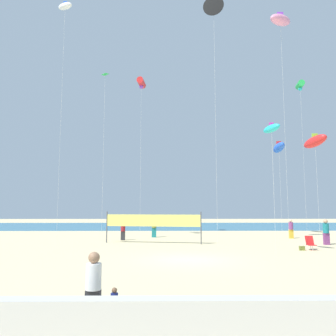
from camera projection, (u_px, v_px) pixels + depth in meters
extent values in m
plane|color=beige|center=(189.00, 260.00, 17.61)|extent=(120.00, 120.00, 0.00)
cube|color=teal|center=(173.00, 226.00, 48.81)|extent=(120.00, 20.00, 0.01)
cube|color=beige|center=(228.00, 321.00, 6.86)|extent=(28.00, 0.44, 0.91)
cube|color=#2D2D33|center=(93.00, 306.00, 8.16)|extent=(0.36, 0.22, 0.76)
cylinder|color=white|center=(94.00, 276.00, 8.24)|extent=(0.38, 0.38, 0.63)
sphere|color=#997051|center=(94.00, 258.00, 8.29)|extent=(0.28, 0.28, 0.28)
cube|color=#EA7260|center=(114.00, 314.00, 8.20)|extent=(0.17, 0.10, 0.36)
cylinder|color=navy|center=(114.00, 299.00, 8.24)|extent=(0.18, 0.18, 0.30)
sphere|color=brown|center=(114.00, 290.00, 8.26)|extent=(0.13, 0.13, 0.13)
cube|color=#7A3872|center=(326.00, 239.00, 24.72)|extent=(0.40, 0.24, 0.84)
cylinder|color=#19727A|center=(326.00, 228.00, 24.81)|extent=(0.42, 0.42, 0.70)
sphere|color=tan|center=(326.00, 221.00, 24.87)|extent=(0.31, 0.31, 0.31)
cube|color=#2D2D33|center=(123.00, 236.00, 28.11)|extent=(0.35, 0.21, 0.73)
cylinder|color=maroon|center=(123.00, 228.00, 28.18)|extent=(0.37, 0.37, 0.60)
sphere|color=#997051|center=(123.00, 222.00, 28.23)|extent=(0.27, 0.27, 0.27)
cube|color=gold|center=(291.00, 234.00, 29.66)|extent=(0.37, 0.22, 0.77)
cylinder|color=#7A3872|center=(291.00, 226.00, 29.74)|extent=(0.39, 0.39, 0.64)
sphere|color=beige|center=(291.00, 221.00, 29.79)|extent=(0.29, 0.29, 0.29)
cube|color=#19727A|center=(154.00, 233.00, 30.74)|extent=(0.40, 0.24, 0.84)
cylinder|color=olive|center=(154.00, 224.00, 30.83)|extent=(0.42, 0.42, 0.70)
sphere|color=beige|center=(154.00, 219.00, 30.89)|extent=(0.31, 0.31, 0.31)
cube|color=red|center=(312.00, 245.00, 21.62)|extent=(0.52, 0.48, 0.03)
cube|color=red|center=(309.00, 240.00, 21.94)|extent=(0.52, 0.23, 0.57)
cylinder|color=silver|center=(313.00, 248.00, 21.46)|extent=(0.03, 0.03, 0.32)
cylinder|color=silver|center=(311.00, 247.00, 21.75)|extent=(0.03, 0.03, 0.32)
cylinder|color=#4C4C51|center=(107.00, 227.00, 26.30)|extent=(0.08, 0.08, 2.40)
cylinder|color=#4C4C51|center=(201.00, 228.00, 25.11)|extent=(0.08, 0.08, 2.40)
cube|color=#EAE566|center=(153.00, 220.00, 25.77)|extent=(7.24, 1.31, 0.90)
cube|color=olive|center=(302.00, 248.00, 21.51)|extent=(0.34, 0.17, 0.27)
cylinder|color=silver|center=(103.00, 154.00, 29.77)|extent=(0.01, 0.01, 14.75)
pyramid|color=green|center=(105.00, 74.00, 30.61)|extent=(0.72, 0.71, 0.26)
cylinder|color=silver|center=(281.00, 190.00, 34.42)|extent=(0.01, 0.01, 8.88)
ellipsoid|color=blue|center=(279.00, 148.00, 34.93)|extent=(0.88, 2.56, 1.21)
cube|color=red|center=(279.00, 144.00, 34.97)|extent=(0.49, 0.06, 0.61)
cylinder|color=silver|center=(304.00, 158.00, 34.68)|extent=(0.01, 0.01, 15.60)
cylinder|color=green|center=(300.00, 85.00, 35.57)|extent=(0.86, 1.35, 0.69)
sphere|color=#26BFCC|center=(300.00, 89.00, 35.52)|extent=(0.41, 0.41, 0.41)
cylinder|color=silver|center=(141.00, 157.00, 34.33)|extent=(0.01, 0.01, 15.70)
cylinder|color=red|center=(141.00, 83.00, 35.23)|extent=(0.88, 1.80, 0.68)
sphere|color=purple|center=(141.00, 87.00, 35.18)|extent=(0.41, 0.41, 0.41)
cylinder|color=silver|center=(61.00, 119.00, 28.63)|extent=(0.01, 0.01, 20.44)
ellipsoid|color=white|center=(65.00, 6.00, 29.80)|extent=(1.79, 1.47, 0.81)
cube|color=blue|center=(65.00, 4.00, 29.83)|extent=(0.34, 0.06, 0.42)
cylinder|color=silver|center=(285.00, 127.00, 26.98)|extent=(0.01, 0.01, 18.24)
ellipsoid|color=pink|center=(280.00, 20.00, 28.03)|extent=(2.70, 2.37, 1.36)
cube|color=purple|center=(280.00, 16.00, 28.07)|extent=(0.52, 0.06, 0.65)
cylinder|color=silver|center=(216.00, 120.00, 26.62)|extent=(0.01, 0.01, 19.15)
cone|color=black|center=(214.00, 7.00, 27.72)|extent=(1.75, 0.86, 1.72)
cylinder|color=silver|center=(274.00, 190.00, 20.23)|extent=(0.01, 0.01, 7.55)
ellipsoid|color=#26BFCC|center=(272.00, 128.00, 20.67)|extent=(1.03, 1.45, 0.58)
cube|color=#D833A5|center=(271.00, 125.00, 20.69)|extent=(0.27, 0.06, 0.34)
cylinder|color=silver|center=(318.00, 191.00, 26.81)|extent=(0.01, 0.01, 8.04)
ellipsoid|color=red|center=(315.00, 141.00, 27.27)|extent=(1.64, 2.64, 1.24)
cube|color=#8CD833|center=(315.00, 137.00, 27.31)|extent=(0.48, 0.06, 0.60)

